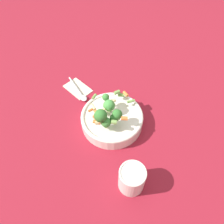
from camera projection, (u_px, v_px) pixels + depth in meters
name	position (u px, v px, depth m)	size (l,w,h in m)	color
ground_plane	(112.00, 123.00, 0.83)	(3.00, 3.00, 0.00)	maroon
bowl	(112.00, 119.00, 0.81)	(0.23, 0.23, 0.05)	silver
pasta_salad	(108.00, 112.00, 0.75)	(0.15, 0.18, 0.09)	#8CB766
cup	(132.00, 178.00, 0.65)	(0.08, 0.08, 0.10)	silver
napkin	(78.00, 88.00, 0.94)	(0.14, 0.12, 0.01)	beige
spoon	(80.00, 93.00, 0.91)	(0.13, 0.11, 0.01)	silver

